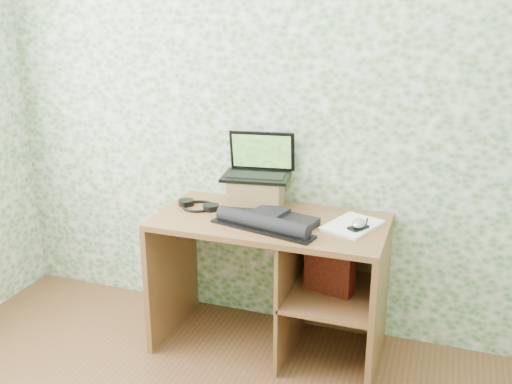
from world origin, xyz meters
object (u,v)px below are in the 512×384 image
at_px(desk, 285,266).
at_px(laptop, 259,166).
at_px(notepad, 352,225).
at_px(keyboard, 267,220).
at_px(riser, 256,193).

distance_m(desk, laptop, 0.56).
bearing_deg(notepad, desk, -158.44).
xyz_separation_m(keyboard, notepad, (0.41, 0.11, -0.02)).
distance_m(desk, keyboard, 0.32).
relative_size(desk, laptop, 3.09).
bearing_deg(desk, laptop, 143.01).
xyz_separation_m(riser, laptop, (0.00, 0.04, 0.14)).
xyz_separation_m(riser, keyboard, (0.13, -0.22, -0.06)).
distance_m(laptop, keyboard, 0.35).
relative_size(desk, notepad, 3.98).
relative_size(laptop, keyboard, 0.69).
bearing_deg(notepad, laptop, -174.64).
xyz_separation_m(desk, laptop, (-0.20, 0.15, 0.49)).
bearing_deg(riser, desk, -29.49).
bearing_deg(notepad, riser, -170.83).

